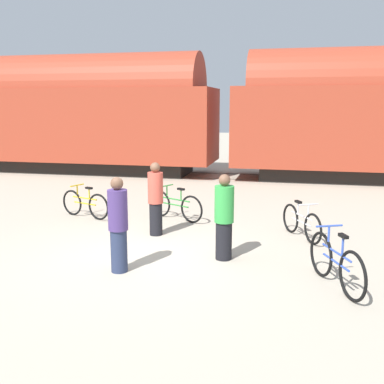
{
  "coord_description": "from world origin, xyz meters",
  "views": [
    {
      "loc": [
        2.72,
        -7.92,
        2.88
      ],
      "look_at": [
        0.72,
        1.06,
        1.1
      ],
      "focal_mm": 42.0,
      "sensor_mm": 36.0,
      "label": 1
    }
  ],
  "objects_px": {
    "bicycle_silver": "(301,222)",
    "person_in_red": "(156,199)",
    "bicycle_yellow": "(85,204)",
    "bicycle_blue": "(336,263)",
    "freight_train": "(224,112)",
    "person_in_green": "(224,218)",
    "bicycle_green": "(175,205)",
    "person_in_purple": "(118,225)"
  },
  "relations": [
    {
      "from": "bicycle_green",
      "to": "person_in_purple",
      "type": "xyz_separation_m",
      "value": [
        -0.04,
        -3.77,
        0.48
      ]
    },
    {
      "from": "person_in_purple",
      "to": "freight_train",
      "type": "bearing_deg",
      "value": 69.01
    },
    {
      "from": "bicycle_silver",
      "to": "person_in_purple",
      "type": "relative_size",
      "value": 0.86
    },
    {
      "from": "bicycle_silver",
      "to": "person_in_red",
      "type": "xyz_separation_m",
      "value": [
        -3.19,
        -0.45,
        0.47
      ]
    },
    {
      "from": "bicycle_green",
      "to": "person_in_purple",
      "type": "bearing_deg",
      "value": -90.58
    },
    {
      "from": "bicycle_green",
      "to": "bicycle_silver",
      "type": "bearing_deg",
      "value": -17.75
    },
    {
      "from": "freight_train",
      "to": "person_in_red",
      "type": "bearing_deg",
      "value": -91.31
    },
    {
      "from": "bicycle_yellow",
      "to": "person_in_red",
      "type": "xyz_separation_m",
      "value": [
        2.27,
        -1.13,
        0.46
      ]
    },
    {
      "from": "bicycle_yellow",
      "to": "person_in_green",
      "type": "xyz_separation_m",
      "value": [
        4.01,
        -2.42,
        0.45
      ]
    },
    {
      "from": "freight_train",
      "to": "bicycle_yellow",
      "type": "bearing_deg",
      "value": -107.89
    },
    {
      "from": "bicycle_green",
      "to": "freight_train",
      "type": "bearing_deg",
      "value": 89.04
    },
    {
      "from": "person_in_red",
      "to": "bicycle_green",
      "type": "bearing_deg",
      "value": -109.19
    },
    {
      "from": "bicycle_blue",
      "to": "person_in_purple",
      "type": "distance_m",
      "value": 3.67
    },
    {
      "from": "bicycle_yellow",
      "to": "freight_train",
      "type": "bearing_deg",
      "value": 72.11
    },
    {
      "from": "freight_train",
      "to": "bicycle_yellow",
      "type": "distance_m",
      "value": 8.36
    },
    {
      "from": "bicycle_yellow",
      "to": "person_in_green",
      "type": "height_order",
      "value": "person_in_green"
    },
    {
      "from": "bicycle_silver",
      "to": "person_in_green",
      "type": "bearing_deg",
      "value": -130.06
    },
    {
      "from": "bicycle_yellow",
      "to": "bicycle_blue",
      "type": "height_order",
      "value": "bicycle_blue"
    },
    {
      "from": "bicycle_yellow",
      "to": "bicycle_silver",
      "type": "xyz_separation_m",
      "value": [
        5.46,
        -0.68,
        -0.01
      ]
    },
    {
      "from": "person_in_purple",
      "to": "bicycle_silver",
      "type": "bearing_deg",
      "value": 21.19
    },
    {
      "from": "bicycle_green",
      "to": "bicycle_blue",
      "type": "xyz_separation_m",
      "value": [
        3.6,
        -3.68,
        0.04
      ]
    },
    {
      "from": "bicycle_blue",
      "to": "person_in_purple",
      "type": "relative_size",
      "value": 0.99
    },
    {
      "from": "freight_train",
      "to": "bicycle_silver",
      "type": "bearing_deg",
      "value": -70.29
    },
    {
      "from": "freight_train",
      "to": "bicycle_silver",
      "type": "xyz_separation_m",
      "value": [
        2.99,
        -8.35,
        -2.25
      ]
    },
    {
      "from": "person_in_red",
      "to": "bicycle_silver",
      "type": "bearing_deg",
      "value": 171.9
    },
    {
      "from": "bicycle_silver",
      "to": "person_in_purple",
      "type": "xyz_separation_m",
      "value": [
        -3.15,
        -2.77,
        0.49
      ]
    },
    {
      "from": "person_in_purple",
      "to": "person_in_red",
      "type": "relative_size",
      "value": 1.02
    },
    {
      "from": "freight_train",
      "to": "person_in_purple",
      "type": "xyz_separation_m",
      "value": [
        -0.16,
        -11.12,
        -1.76
      ]
    },
    {
      "from": "bicycle_blue",
      "to": "bicycle_yellow",
      "type": "bearing_deg",
      "value": 150.54
    },
    {
      "from": "bicycle_green",
      "to": "person_in_red",
      "type": "height_order",
      "value": "person_in_red"
    },
    {
      "from": "freight_train",
      "to": "bicycle_blue",
      "type": "height_order",
      "value": "freight_train"
    },
    {
      "from": "bicycle_green",
      "to": "person_in_red",
      "type": "bearing_deg",
      "value": -93.05
    },
    {
      "from": "bicycle_silver",
      "to": "person_in_red",
      "type": "bearing_deg",
      "value": -171.96
    },
    {
      "from": "bicycle_blue",
      "to": "person_in_red",
      "type": "relative_size",
      "value": 1.01
    },
    {
      "from": "person_in_red",
      "to": "person_in_green",
      "type": "xyz_separation_m",
      "value": [
        1.73,
        -1.28,
        -0.01
      ]
    },
    {
      "from": "person_in_purple",
      "to": "person_in_green",
      "type": "bearing_deg",
      "value": 11.39
    },
    {
      "from": "person_in_green",
      "to": "freight_train",
      "type": "bearing_deg",
      "value": 17.31
    },
    {
      "from": "bicycle_silver",
      "to": "bicycle_blue",
      "type": "distance_m",
      "value": 2.72
    },
    {
      "from": "freight_train",
      "to": "bicycle_yellow",
      "type": "relative_size",
      "value": 18.51
    },
    {
      "from": "person_in_green",
      "to": "bicycle_yellow",
      "type": "bearing_deg",
      "value": 67.57
    },
    {
      "from": "bicycle_silver",
      "to": "bicycle_blue",
      "type": "bearing_deg",
      "value": -79.65
    },
    {
      "from": "freight_train",
      "to": "bicycle_blue",
      "type": "relative_size",
      "value": 17.23
    }
  ]
}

